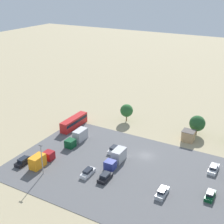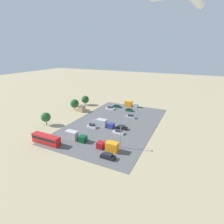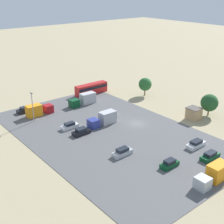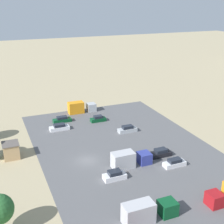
# 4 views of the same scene
# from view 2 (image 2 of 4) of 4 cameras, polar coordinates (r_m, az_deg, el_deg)

# --- Properties ---
(ground_plane) EXTENTS (400.00, 400.00, 0.00)m
(ground_plane) POSITION_cam_2_polar(r_m,az_deg,el_deg) (83.45, -4.94, -2.69)
(ground_plane) COLOR tan
(parking_lot_surface) EXTENTS (59.41, 36.34, 0.08)m
(parking_lot_surface) POSITION_cam_2_polar(r_m,az_deg,el_deg) (79.46, 0.76, -3.76)
(parking_lot_surface) COLOR #565659
(parking_lot_surface) RESTS_ON ground
(shed_building) EXTENTS (3.59, 3.29, 3.19)m
(shed_building) POSITION_cam_2_polar(r_m,az_deg,el_deg) (95.79, -9.91, 1.05)
(shed_building) COLOR tan
(shed_building) RESTS_ON ground
(bus) EXTENTS (2.58, 11.34, 3.25)m
(bus) POSITION_cam_2_polar(r_m,az_deg,el_deg) (66.60, -20.71, -8.22)
(bus) COLOR red
(bus) RESTS_ON ground
(parked_car_0) EXTENTS (1.76, 4.60, 1.65)m
(parked_car_0) POSITION_cam_2_polar(r_m,az_deg,el_deg) (86.04, 6.10, -1.49)
(parked_car_0) COLOR #ADB2B7
(parked_car_0) RESTS_ON ground
(parked_car_1) EXTENTS (1.73, 4.44, 1.55)m
(parked_car_1) POSITION_cam_2_polar(r_m,az_deg,el_deg) (69.94, 2.11, -6.53)
(parked_car_1) COLOR silver
(parked_car_1) RESTS_ON ground
(parked_car_2) EXTENTS (1.82, 4.78, 1.51)m
(parked_car_2) POSITION_cam_2_polar(r_m,az_deg,el_deg) (101.58, 1.59, 1.88)
(parked_car_2) COLOR #0C4723
(parked_car_2) RESTS_ON ground
(parked_car_3) EXTENTS (1.94, 4.12, 1.66)m
(parked_car_3) POSITION_cam_2_polar(r_m,az_deg,el_deg) (75.47, -6.55, -4.59)
(parked_car_3) COLOR silver
(parked_car_3) RESTS_ON ground
(parked_car_4) EXTENTS (1.94, 4.66, 1.65)m
(parked_car_4) POSITION_cam_2_polar(r_m,az_deg,el_deg) (55.12, -1.35, -14.23)
(parked_car_4) COLOR black
(parked_car_4) RESTS_ON ground
(parked_car_5) EXTENTS (1.74, 4.05, 1.56)m
(parked_car_5) POSITION_cam_2_polar(r_m,az_deg,el_deg) (95.59, 5.64, 0.66)
(parked_car_5) COLOR #0C4723
(parked_car_5) RESTS_ON ground
(parked_car_6) EXTENTS (1.94, 4.80, 1.55)m
(parked_car_6) POSITION_cam_2_polar(r_m,az_deg,el_deg) (98.12, -0.60, 1.25)
(parked_car_6) COLOR silver
(parked_car_6) RESTS_ON ground
(parked_car_7) EXTENTS (1.93, 4.39, 1.61)m
(parked_car_7) POSITION_cam_2_polar(r_m,az_deg,el_deg) (73.88, 3.28, -5.05)
(parked_car_7) COLOR black
(parked_car_7) RESTS_ON ground
(parked_truck_0) EXTENTS (2.51, 7.89, 3.13)m
(parked_truck_0) POSITION_cam_2_polar(r_m,az_deg,el_deg) (75.59, -2.50, -3.82)
(parked_truck_0) COLOR navy
(parked_truck_0) RESTS_ON ground
(parked_truck_1) EXTENTS (2.47, 7.85, 3.17)m
(parked_truck_1) POSITION_cam_2_polar(r_m,az_deg,el_deg) (103.55, 6.07, 2.59)
(parked_truck_1) COLOR #ADB2B7
(parked_truck_1) RESTS_ON ground
(parked_truck_2) EXTENTS (2.43, 7.45, 3.15)m
(parked_truck_2) POSITION_cam_2_polar(r_m,az_deg,el_deg) (58.64, -1.07, -11.12)
(parked_truck_2) COLOR maroon
(parked_truck_2) RESTS_ON ground
(parked_truck_3) EXTENTS (2.41, 8.46, 3.19)m
(parked_truck_3) POSITION_cam_2_polar(r_m,az_deg,el_deg) (66.35, -12.05, -7.71)
(parked_truck_3) COLOR #0C4723
(parked_truck_3) RESTS_ON ground
(tree_near_shed) EXTENTS (4.54, 4.54, 5.68)m
(tree_near_shed) POSITION_cam_2_polar(r_m,az_deg,el_deg) (107.00, -8.75, 4.07)
(tree_near_shed) COLOR brown
(tree_near_shed) RESTS_ON ground
(tree_apron_mid) EXTENTS (4.18, 4.18, 5.83)m
(tree_apron_mid) POSITION_cam_2_polar(r_m,az_deg,el_deg) (81.92, -20.82, -1.58)
(tree_apron_mid) COLOR brown
(tree_apron_mid) RESTS_ON ground
(tree_apron_far) EXTENTS (4.73, 4.73, 6.00)m
(tree_apron_far) POSITION_cam_2_polar(r_m,az_deg,el_deg) (98.96, -12.14, 2.73)
(tree_apron_far) COLOR brown
(tree_apron_far) RESTS_ON ground
(light_pole_lot_centre) EXTENTS (0.90, 0.28, 7.87)m
(light_pole_lot_centre) POSITION_cam_2_polar(r_m,az_deg,el_deg) (58.64, 2.80, -7.88)
(light_pole_lot_centre) COLOR gray
(light_pole_lot_centre) RESTS_ON ground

